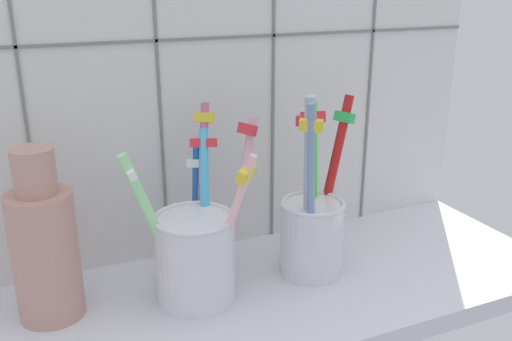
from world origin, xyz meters
The scene contains 5 objects.
counter_slab centered at (0.00, 0.00, 1.00)cm, with size 64.00×22.00×2.00cm, color silver.
tile_wall_back centered at (0.00, 12.00, 22.50)cm, with size 64.00×2.20×45.00cm.
toothbrush_cup_left centered at (-6.11, 1.40, 7.00)cm, with size 14.13×12.01×17.71cm.
toothbrush_cup_right centered at (6.37, 1.23, 7.07)cm, with size 9.70×8.09×19.27cm.
ceramic_vase centered at (-19.24, 3.96, 8.88)cm, with size 5.80×5.80×15.96cm.
Camera 1 is at (-20.20, -44.13, 31.50)cm, focal length 39.20 mm.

